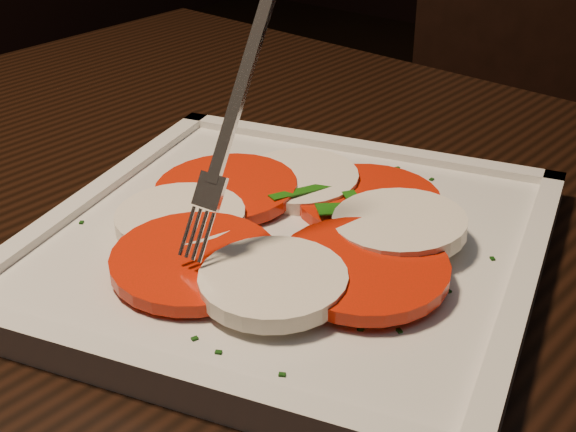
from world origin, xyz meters
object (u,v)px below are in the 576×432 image
(fork, at_px, (244,114))
(chair, at_px, (550,167))
(plate, at_px, (288,247))
(table, at_px, (365,425))

(fork, bearing_deg, chair, 90.59)
(plate, bearing_deg, table, -7.89)
(chair, relative_size, plate, 3.01)
(table, height_order, chair, chair)
(plate, height_order, fork, fork)
(fork, bearing_deg, plate, 60.36)
(table, bearing_deg, plate, 172.11)
(plate, xyz_separation_m, fork, (-0.01, -0.03, 0.10))
(plate, distance_m, fork, 0.10)
(chair, height_order, plate, chair)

